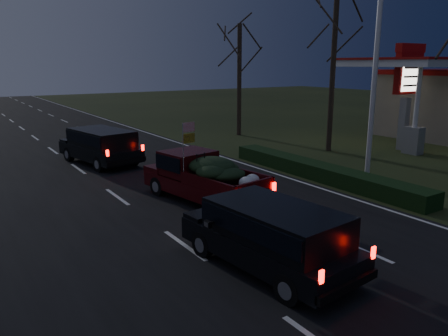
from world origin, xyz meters
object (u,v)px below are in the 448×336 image
light_pole (378,39)px  lead_suv (101,143)px  gas_price_pylon (408,79)px  pickup_truck (203,175)px  rear_suv (272,231)px

light_pole → lead_suv: size_ratio=1.88×
light_pole → gas_price_pylon: (6.50, 2.99, -1.71)m
gas_price_pylon → pickup_truck: 14.10m
light_pole → rear_suv: bearing=-153.3°
light_pole → pickup_truck: bearing=172.0°
gas_price_pylon → lead_suv: (-14.78, 5.44, -2.77)m
lead_suv → rear_suv: 12.69m
light_pole → gas_price_pylon: 7.36m
lead_suv → pickup_truck: bearing=-92.0°
rear_suv → gas_price_pylon: bearing=19.9°
rear_suv → pickup_truck: bearing=70.1°
gas_price_pylon → lead_suv: size_ratio=1.15×
pickup_truck → rear_suv: (-1.31, -5.26, 0.02)m
lead_suv → rear_suv: lead_suv is taller
light_pole → lead_suv: 12.64m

